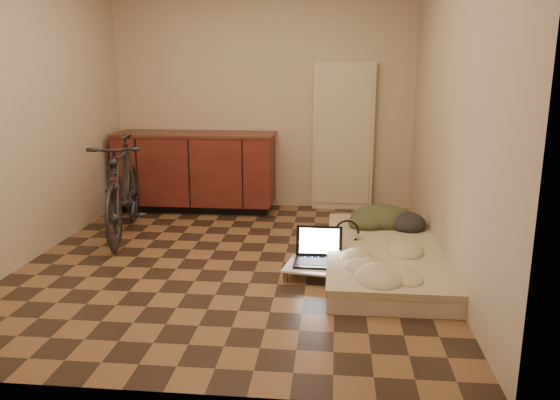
# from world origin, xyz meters

# --- Properties ---
(room_shell) EXTENTS (3.50, 4.00, 2.60)m
(room_shell) POSITION_xyz_m (0.00, 0.00, 1.30)
(room_shell) COLOR brown
(room_shell) RESTS_ON ground
(cabinets) EXTENTS (1.84, 0.62, 0.91)m
(cabinets) POSITION_xyz_m (-0.75, 1.70, 0.47)
(cabinets) COLOR black
(cabinets) RESTS_ON ground
(appliance_panel) EXTENTS (0.70, 0.10, 1.70)m
(appliance_panel) POSITION_xyz_m (0.95, 1.94, 0.85)
(appliance_panel) COLOR beige
(appliance_panel) RESTS_ON ground
(bicycle) EXTENTS (0.82, 1.75, 1.09)m
(bicycle) POSITION_xyz_m (-1.20, 0.61, 0.55)
(bicycle) COLOR black
(bicycle) RESTS_ON ground
(futon) EXTENTS (0.97, 2.02, 0.17)m
(futon) POSITION_xyz_m (1.30, 0.01, 0.09)
(futon) COLOR beige
(futon) RESTS_ON ground
(clothing_pile) EXTENTS (0.64, 0.54, 0.26)m
(clothing_pile) POSITION_xyz_m (1.38, 0.67, 0.30)
(clothing_pile) COLOR #343D23
(clothing_pile) RESTS_ON futon
(headphones) EXTENTS (0.24, 0.22, 0.16)m
(headphones) POSITION_xyz_m (0.98, 0.15, 0.25)
(headphones) COLOR black
(headphones) RESTS_ON futon
(lap_desk) EXTENTS (0.67, 0.49, 0.10)m
(lap_desk) POSITION_xyz_m (0.80, -0.33, 0.09)
(lap_desk) COLOR brown
(lap_desk) RESTS_ON ground
(laptop) EXTENTS (0.38, 0.35, 0.26)m
(laptop) POSITION_xyz_m (0.74, -0.24, 0.15)
(laptop) COLOR black
(laptop) RESTS_ON lap_desk
(mouse) EXTENTS (0.07, 0.10, 0.03)m
(mouse) POSITION_xyz_m (0.97, -0.39, 0.12)
(mouse) COLOR silver
(mouse) RESTS_ON lap_desk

